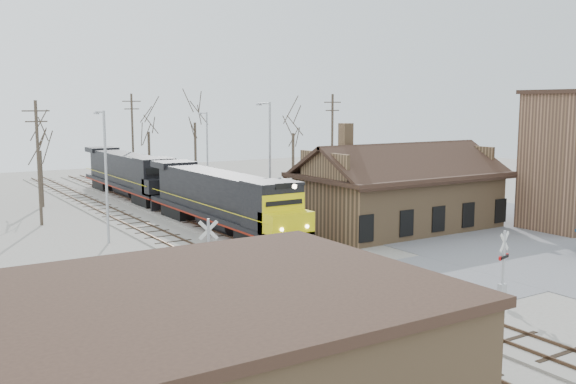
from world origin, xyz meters
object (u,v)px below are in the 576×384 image
signal_tower (570,161)px  locomotive_lead (224,200)px  depot (399,196)px  locomotive_trailing (130,174)px

signal_tower → locomotive_lead: bearing=151.0°
depot → signal_tower: size_ratio=1.48×
signal_tower → locomotive_trailing: bearing=124.1°
signal_tower → depot: bearing=146.0°
depot → locomotive_lead: size_ratio=0.75×
depot → locomotive_trailing: bearing=114.7°
locomotive_lead → depot: bearing=-24.4°
depot → locomotive_lead: bearing=155.6°
locomotive_trailing → signal_tower: bearing=-55.9°
locomotive_trailing → depot: bearing=-65.3°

